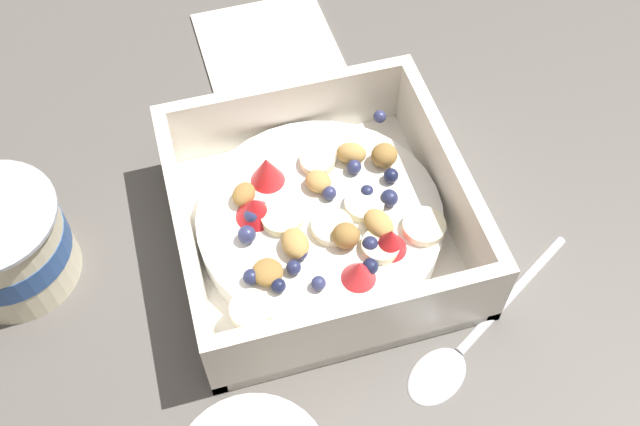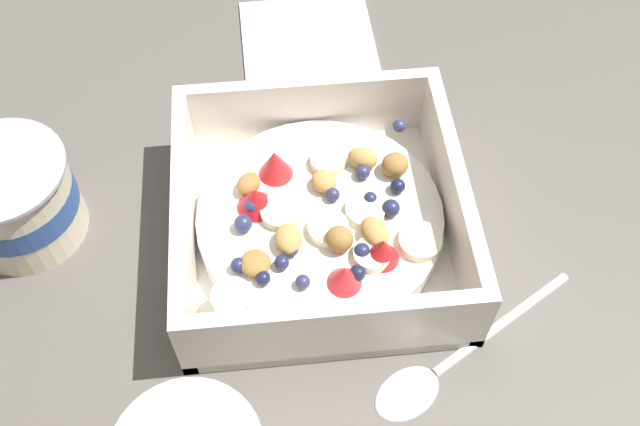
{
  "view_description": "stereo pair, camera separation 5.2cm",
  "coord_description": "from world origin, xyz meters",
  "px_view_note": "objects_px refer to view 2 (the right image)",
  "views": [
    {
      "loc": [
        -0.27,
        0.09,
        0.46
      ],
      "look_at": [
        0.02,
        0.01,
        0.03
      ],
      "focal_mm": 40.8,
      "sensor_mm": 36.0,
      "label": 1
    },
    {
      "loc": [
        -0.28,
        0.04,
        0.46
      ],
      "look_at": [
        0.02,
        0.01,
        0.03
      ],
      "focal_mm": 40.8,
      "sensor_mm": 36.0,
      "label": 2
    }
  ],
  "objects_px": {
    "spoon": "(438,369)",
    "yogurt_cup": "(15,199)",
    "folded_napkin": "(303,40)",
    "fruit_bowl": "(320,220)"
  },
  "relations": [
    {
      "from": "fruit_bowl",
      "to": "spoon",
      "type": "relative_size",
      "value": 1.27
    },
    {
      "from": "yogurt_cup",
      "to": "folded_napkin",
      "type": "relative_size",
      "value": 0.77
    },
    {
      "from": "spoon",
      "to": "yogurt_cup",
      "type": "relative_size",
      "value": 1.73
    },
    {
      "from": "fruit_bowl",
      "to": "folded_napkin",
      "type": "height_order",
      "value": "fruit_bowl"
    },
    {
      "from": "spoon",
      "to": "yogurt_cup",
      "type": "bearing_deg",
      "value": 63.04
    },
    {
      "from": "yogurt_cup",
      "to": "spoon",
      "type": "bearing_deg",
      "value": -116.96
    },
    {
      "from": "spoon",
      "to": "folded_napkin",
      "type": "distance_m",
      "value": 0.33
    },
    {
      "from": "fruit_bowl",
      "to": "spoon",
      "type": "distance_m",
      "value": 0.13
    },
    {
      "from": "fruit_bowl",
      "to": "yogurt_cup",
      "type": "distance_m",
      "value": 0.22
    },
    {
      "from": "yogurt_cup",
      "to": "folded_napkin",
      "type": "xyz_separation_m",
      "value": [
        0.18,
        -0.22,
        -0.03
      ]
    }
  ]
}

